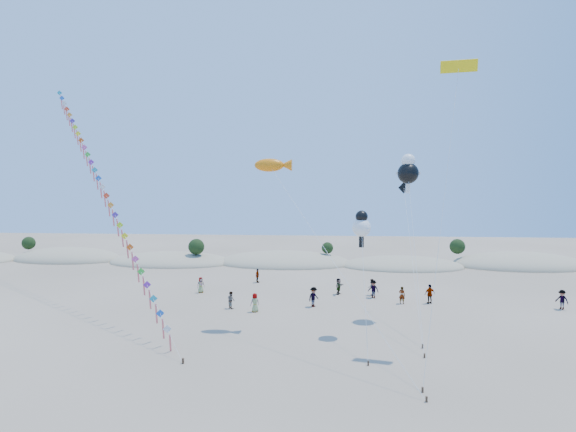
{
  "coord_description": "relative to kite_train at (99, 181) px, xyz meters",
  "views": [
    {
      "loc": [
        5.72,
        -21.04,
        11.55
      ],
      "look_at": [
        2.97,
        14.0,
        8.97
      ],
      "focal_mm": 30.0,
      "sensor_mm": 36.0,
      "label": 1
    }
  ],
  "objects": [
    {
      "name": "fish_kite",
      "position": [
        16.91,
        -5.53,
        1.18
      ],
      "size": [
        10.99,
        13.48,
        13.3
      ],
      "color": "#3F2D1E",
      "rests_on": "ground"
    },
    {
      "name": "beachgoers",
      "position": [
        23.7,
        2.71,
        -10.7
      ],
      "size": [
        35.14,
        13.11,
        1.83
      ],
      "color": "slate",
      "rests_on": "ground"
    },
    {
      "name": "cartoon_kite_low",
      "position": [
        23.68,
        -7.3,
        -3.34
      ],
      "size": [
        1.37,
        7.07,
        9.35
      ],
      "color": "#3F2D1E",
      "rests_on": "ground"
    },
    {
      "name": "dune_ridge",
      "position": [
        16.34,
        22.94,
        -11.45
      ],
      "size": [
        145.3,
        11.49,
        5.57
      ],
      "color": "gray",
      "rests_on": "ground"
    },
    {
      "name": "dark_kite",
      "position": [
        27.94,
        -2.09,
        -3.47
      ],
      "size": [
        1.03,
        11.15,
        11.46
      ],
      "color": "#3F2D1E",
      "rests_on": "ground"
    },
    {
      "name": "cartoon_kite_high",
      "position": [
        27.85,
        -2.29,
        0.82
      ],
      "size": [
        2.0,
        10.67,
        13.8
      ],
      "color": "#3F2D1E",
      "rests_on": "ground"
    },
    {
      "name": "parafoil_kite",
      "position": [
        29.8,
        -9.7,
        7.34
      ],
      "size": [
        4.79,
        8.24,
        19.65
      ],
      "color": "#3F2D1E",
      "rests_on": "ground"
    },
    {
      "name": "kite_train",
      "position": [
        0.0,
        0.0,
        0.0
      ],
      "size": [
        23.31,
        27.05,
        22.83
      ],
      "color": "#3F2D1E",
      "rests_on": "ground"
    },
    {
      "name": "ground",
      "position": [
        15.28,
        -22.2,
        -11.56
      ],
      "size": [
        160.0,
        160.0,
        0.0
      ],
      "primitive_type": "plane",
      "color": "#83705B",
      "rests_on": "ground"
    }
  ]
}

